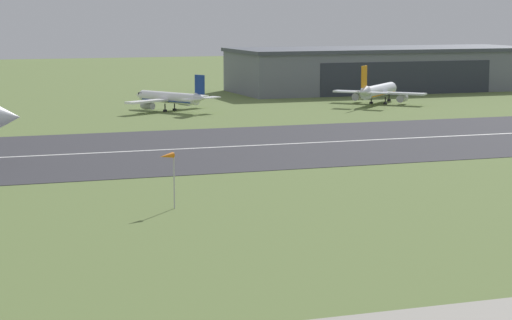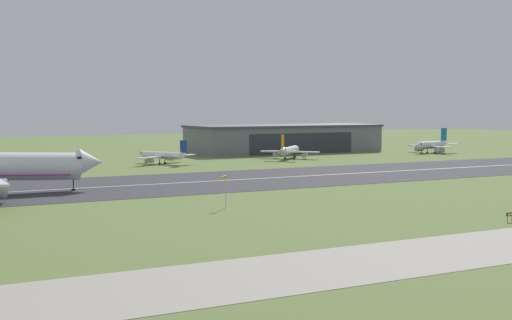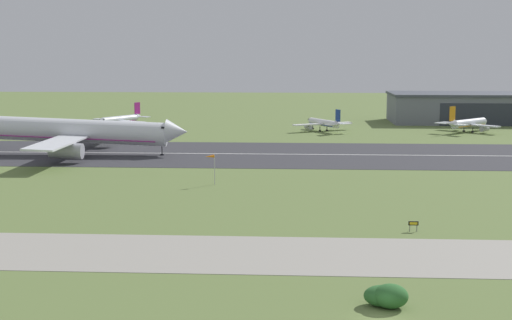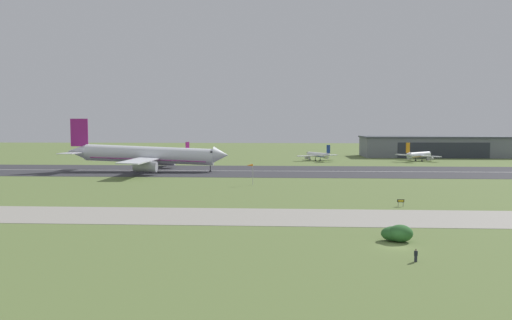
# 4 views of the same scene
# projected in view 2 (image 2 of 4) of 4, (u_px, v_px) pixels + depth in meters

# --- Properties ---
(ground_plane) EXTENTS (687.18, 687.18, 0.00)m
(ground_plane) POSITION_uv_depth(u_px,v_px,m) (381.00, 208.00, 128.27)
(ground_plane) COLOR olive
(runway_strip) EXTENTS (447.18, 46.58, 0.06)m
(runway_strip) POSITION_uv_depth(u_px,v_px,m) (239.00, 180.00, 178.09)
(runway_strip) COLOR #333338
(runway_strip) RESTS_ON ground_plane
(runway_centreline) EXTENTS (402.47, 0.70, 0.01)m
(runway_centreline) POSITION_uv_depth(u_px,v_px,m) (239.00, 180.00, 178.09)
(runway_centreline) COLOR silver
(runway_centreline) RESTS_ON runway_strip
(hangar_building) EXTENTS (77.78, 28.17, 10.97)m
(hangar_building) POSITION_uv_depth(u_px,v_px,m) (284.00, 138.00, 286.40)
(hangar_building) COLOR slate
(hangar_building) RESTS_ON ground_plane
(airplane_parked_centre) EXTENTS (20.09, 20.14, 7.79)m
(airplane_parked_centre) POSITION_uv_depth(u_px,v_px,m) (162.00, 156.00, 226.60)
(airplane_parked_centre) COLOR white
(airplane_parked_centre) RESTS_ON ground_plane
(airplane_parked_east) EXTENTS (20.82, 20.96, 8.90)m
(airplane_parked_east) POSITION_uv_depth(u_px,v_px,m) (289.00, 151.00, 248.77)
(airplane_parked_east) COLOR silver
(airplane_parked_east) RESTS_ON ground_plane
(airplane_parked_far_east) EXTENTS (20.25, 20.19, 9.76)m
(airplane_parked_far_east) POSITION_uv_depth(u_px,v_px,m) (431.00, 145.00, 279.57)
(airplane_parked_far_east) COLOR silver
(airplane_parked_far_east) RESTS_ON ground_plane
(windsock_pole) EXTENTS (1.95, 1.46, 5.98)m
(windsock_pole) POSITION_uv_depth(u_px,v_px,m) (223.00, 179.00, 127.60)
(windsock_pole) COLOR #B7B7BC
(windsock_pole) RESTS_ON ground_plane
(runway_sign) EXTENTS (1.45, 0.13, 1.52)m
(runway_sign) POSITION_uv_depth(u_px,v_px,m) (510.00, 215.00, 113.09)
(runway_sign) COLOR #4C4C51
(runway_sign) RESTS_ON ground_plane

